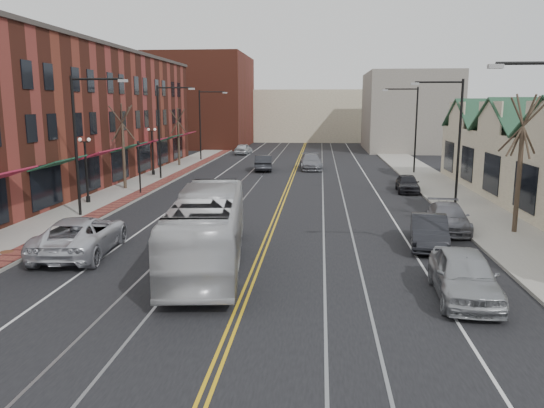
% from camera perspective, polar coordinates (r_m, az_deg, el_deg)
% --- Properties ---
extents(ground, '(160.00, 160.00, 0.00)m').
position_cam_1_polar(ground, '(15.15, -5.12, -15.06)').
color(ground, black).
rests_on(ground, ground).
extents(sidewalk_left, '(4.00, 120.00, 0.15)m').
position_cam_1_polar(sidewalk_left, '(37.01, -18.01, 0.06)').
color(sidewalk_left, gray).
rests_on(sidewalk_left, ground).
extents(sidewalk_right, '(4.00, 120.00, 0.15)m').
position_cam_1_polar(sidewalk_right, '(35.33, 20.65, -0.59)').
color(sidewalk_right, gray).
rests_on(sidewalk_right, ground).
extents(building_left, '(10.00, 50.00, 11.00)m').
position_cam_1_polar(building_left, '(45.81, -23.11, 8.52)').
color(building_left, maroon).
rests_on(building_left, ground).
extents(backdrop_left, '(14.00, 18.00, 14.00)m').
position_cam_1_polar(backdrop_left, '(85.45, -7.46, 10.90)').
color(backdrop_left, maroon).
rests_on(backdrop_left, ground).
extents(backdrop_mid, '(22.00, 14.00, 9.00)m').
position_cam_1_polar(backdrop_mid, '(98.47, 3.78, 9.47)').
color(backdrop_mid, '#B7AC8D').
rests_on(backdrop_mid, ground).
extents(backdrop_right, '(12.00, 16.00, 11.00)m').
position_cam_1_polar(backdrop_right, '(79.41, 14.44, 9.60)').
color(backdrop_right, slate).
rests_on(backdrop_right, ground).
extents(streetlight_l_1, '(3.33, 0.25, 8.00)m').
position_cam_1_polar(streetlight_l_1, '(32.43, -19.72, 7.35)').
color(streetlight_l_1, black).
rests_on(streetlight_l_1, sidewalk_left).
extents(streetlight_l_2, '(3.33, 0.25, 8.00)m').
position_cam_1_polar(streetlight_l_2, '(47.43, -11.57, 8.62)').
color(streetlight_l_2, black).
rests_on(streetlight_l_2, sidewalk_left).
extents(streetlight_l_3, '(3.33, 0.25, 8.00)m').
position_cam_1_polar(streetlight_l_3, '(62.92, -7.36, 9.21)').
color(streetlight_l_3, black).
rests_on(streetlight_l_3, sidewalk_left).
extents(streetlight_r_1, '(3.33, 0.25, 8.00)m').
position_cam_1_polar(streetlight_r_1, '(36.46, 18.88, 7.70)').
color(streetlight_r_1, black).
rests_on(streetlight_r_1, sidewalk_right).
extents(streetlight_r_2, '(3.33, 0.25, 8.00)m').
position_cam_1_polar(streetlight_r_2, '(52.14, 14.77, 8.65)').
color(streetlight_r_2, black).
rests_on(streetlight_r_2, sidewalk_right).
extents(lamppost_l_2, '(0.84, 0.28, 4.27)m').
position_cam_1_polar(lamppost_l_2, '(37.02, -19.34, 3.32)').
color(lamppost_l_2, black).
rests_on(lamppost_l_2, sidewalk_left).
extents(lamppost_l_3, '(0.84, 0.28, 4.27)m').
position_cam_1_polar(lamppost_l_3, '(50.02, -12.72, 5.43)').
color(lamppost_l_3, black).
rests_on(lamppost_l_3, sidewalk_left).
extents(tree_left_near, '(1.78, 1.37, 6.48)m').
position_cam_1_polar(tree_left_near, '(42.30, -15.72, 6.16)').
color(tree_left_near, '#382B21').
rests_on(tree_left_near, sidewalk_left).
extents(tree_left_far, '(1.66, 1.28, 6.02)m').
position_cam_1_polar(tree_left_far, '(57.51, -10.04, 7.25)').
color(tree_left_far, '#382B21').
rests_on(tree_left_far, sidewalk_left).
extents(tree_right_mid, '(1.90, 1.46, 6.93)m').
position_cam_1_polar(tree_right_mid, '(29.31, 25.13, 4.17)').
color(tree_right_mid, '#382B21').
rests_on(tree_right_mid, sidewalk_right).
extents(manhole_far, '(0.60, 0.60, 0.02)m').
position_cam_1_polar(manhole_far, '(26.24, -26.66, -4.62)').
color(manhole_far, '#592D19').
rests_on(manhole_far, sidewalk_left).
extents(traffic_signal, '(0.18, 0.15, 3.80)m').
position_cam_1_polar(traffic_signal, '(39.88, -14.10, 4.30)').
color(traffic_signal, black).
rests_on(traffic_signal, sidewalk_left).
extents(transit_bus, '(3.91, 11.32, 3.09)m').
position_cam_1_polar(transit_bus, '(21.84, -6.93, -2.69)').
color(transit_bus, silver).
rests_on(transit_bus, ground).
extents(parked_suv, '(3.33, 6.34, 1.70)m').
position_cam_1_polar(parked_suv, '(24.98, -19.85, -3.19)').
color(parked_suv, silver).
rests_on(parked_suv, ground).
extents(parked_car_a, '(2.31, 5.06, 1.68)m').
position_cam_1_polar(parked_car_a, '(19.36, 19.97, -7.18)').
color(parked_car_a, '#9A9DA1').
rests_on(parked_car_a, ground).
extents(parked_car_b, '(2.18, 4.71, 1.49)m').
position_cam_1_polar(parked_car_b, '(25.71, 16.52, -2.85)').
color(parked_car_b, black).
rests_on(parked_car_b, ground).
extents(parked_car_c, '(2.35, 4.94, 1.39)m').
position_cam_1_polar(parked_car_c, '(29.39, 18.41, -1.39)').
color(parked_car_c, slate).
rests_on(parked_car_c, ground).
extents(parked_car_d, '(1.80, 4.04, 1.35)m').
position_cam_1_polar(parked_car_d, '(41.36, 14.37, 2.17)').
color(parked_car_d, black).
rests_on(parked_car_d, ground).
extents(distant_car_left, '(2.07, 4.89, 1.57)m').
position_cam_1_polar(distant_car_left, '(53.15, -0.91, 4.45)').
color(distant_car_left, '#222327').
rests_on(distant_car_left, ground).
extents(distant_car_right, '(2.56, 5.50, 1.56)m').
position_cam_1_polar(distant_car_right, '(54.17, 4.21, 4.53)').
color(distant_car_right, slate).
rests_on(distant_car_right, ground).
extents(distant_car_far, '(2.13, 4.38, 1.44)m').
position_cam_1_polar(distant_car_far, '(70.68, -3.08, 5.94)').
color(distant_car_far, silver).
rests_on(distant_car_far, ground).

